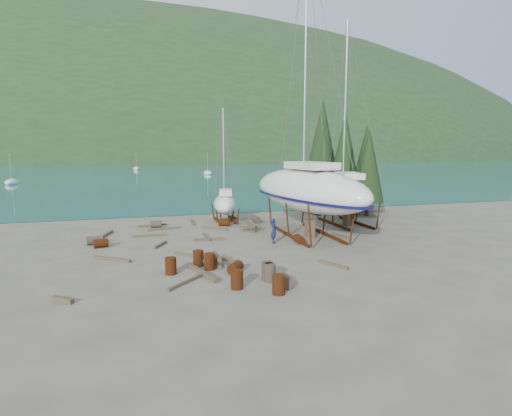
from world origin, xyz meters
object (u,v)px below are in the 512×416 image
object	(u,v)px
large_sailboat_near	(307,190)
small_sailboat_shore	(225,203)
worker	(274,231)
large_sailboat_far	(346,192)

from	to	relation	value
large_sailboat_near	small_sailboat_shore	distance (m)	8.93
worker	large_sailboat_near	bearing A→B (deg)	-41.48
large_sailboat_far	small_sailboat_shore	distance (m)	10.54
large_sailboat_far	worker	xyz separation A→B (m)	(-8.12, -4.94, -1.89)
large_sailboat_far	small_sailboat_shore	xyz separation A→B (m)	(-9.62, 4.18, -1.10)
large_sailboat_near	small_sailboat_shore	size ratio (longest dim) A/B	2.15
large_sailboat_far	small_sailboat_shore	size ratio (longest dim) A/B	1.69
large_sailboat_near	large_sailboat_far	world-z (taller)	large_sailboat_near
small_sailboat_shore	large_sailboat_near	bearing A→B (deg)	-47.11
large_sailboat_near	worker	size ratio (longest dim) A/B	12.41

